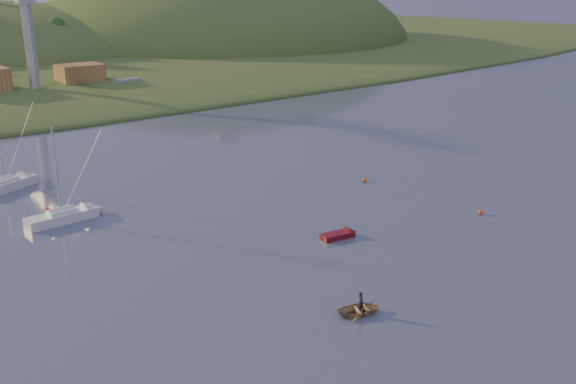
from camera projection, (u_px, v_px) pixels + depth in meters
hill_right at (222, 47)px, 241.40m from camera, size 150.00×130.00×60.00m
wharf at (48, 93)px, 133.50m from camera, size 42.00×16.00×2.40m
shed_east at (80, 74)px, 138.73m from camera, size 9.00×7.00×4.00m
dock_crane at (29, 15)px, 124.07m from camera, size 3.20×28.00×20.30m
sailboat_near at (62, 216)px, 65.07m from camera, size 7.25×2.61×9.89m
sailboat_far at (5, 184)px, 75.01m from camera, size 7.88×5.24×10.57m
canoe at (361, 309)px, 47.07m from camera, size 3.91×3.31×0.69m
paddler at (361, 304)px, 46.94m from camera, size 0.52×0.64×1.51m
red_tender at (344, 234)px, 61.39m from camera, size 3.98×1.88×1.30m
work_vessel at (128, 88)px, 139.84m from camera, size 13.53×8.07×3.28m
buoy_0 at (481, 212)px, 67.25m from camera, size 0.50×0.50×0.50m
buoy_1 at (364, 180)px, 78.17m from camera, size 0.50×0.50×0.50m
buoy_3 at (47, 210)px, 68.04m from camera, size 0.50×0.50×0.50m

